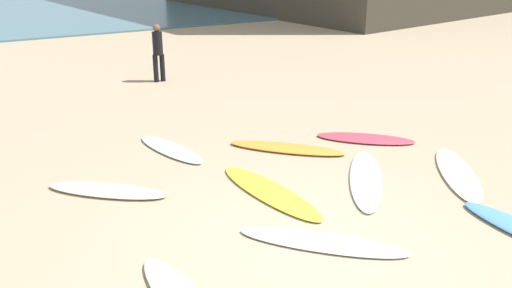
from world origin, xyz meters
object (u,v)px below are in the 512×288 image
at_px(surfboard_2, 366,179).
at_px(surfboard_7, 270,192).
at_px(surfboard_6, 171,149).
at_px(surfboard_5, 365,138).
at_px(surfboard_0, 107,190).
at_px(surfboard_3, 287,148).
at_px(surfboard_9, 458,173).
at_px(surfboard_1, 322,242).
at_px(beachgoer_near, 158,50).

distance_m(surfboard_2, surfboard_7, 1.71).
bearing_deg(surfboard_7, surfboard_6, 99.10).
relative_size(surfboard_5, surfboard_6, 1.01).
height_order(surfboard_0, surfboard_3, surfboard_0).
relative_size(surfboard_2, surfboard_9, 1.08).
distance_m(surfboard_2, surfboard_5, 1.99).
bearing_deg(surfboard_7, surfboard_1, -102.34).
bearing_deg(surfboard_3, surfboard_9, -96.36).
bearing_deg(beachgoer_near, surfboard_0, 63.99).
distance_m(surfboard_2, surfboard_9, 1.64).
height_order(surfboard_1, beachgoer_near, beachgoer_near).
xyz_separation_m(surfboard_7, beachgoer_near, (1.02, 7.84, 0.86)).
height_order(surfboard_2, surfboard_7, same).
bearing_deg(surfboard_5, beachgoer_near, -121.66).
relative_size(surfboard_0, surfboard_3, 0.89).
bearing_deg(surfboard_0, surfboard_3, 133.99).
height_order(surfboard_7, beachgoer_near, beachgoer_near).
bearing_deg(surfboard_9, surfboard_6, 173.88).
bearing_deg(surfboard_1, beachgoer_near, -141.59).
bearing_deg(surfboard_3, surfboard_6, 107.02).
xyz_separation_m(surfboard_5, beachgoer_near, (-1.93, 6.68, 0.86)).
distance_m(surfboard_3, surfboard_6, 2.24).
bearing_deg(beachgoer_near, surfboard_3, 92.86).
distance_m(surfboard_2, surfboard_3, 1.88).
height_order(surfboard_5, surfboard_6, surfboard_6).
distance_m(surfboard_3, surfboard_9, 3.12).
distance_m(surfboard_0, beachgoer_near, 7.35).
height_order(surfboard_0, surfboard_2, surfboard_0).
relative_size(surfboard_0, surfboard_9, 0.86).
relative_size(surfboard_0, surfboard_2, 0.80).
bearing_deg(surfboard_5, surfboard_3, -58.54).
relative_size(surfboard_2, surfboard_6, 1.31).
relative_size(surfboard_1, surfboard_9, 0.97).
bearing_deg(surfboard_7, surfboard_9, -23.28).
xyz_separation_m(surfboard_0, surfboard_6, (1.55, 1.23, -0.01)).
xyz_separation_m(surfboard_0, surfboard_1, (2.08, -2.96, -0.01)).
xyz_separation_m(surfboard_1, surfboard_2, (1.85, 1.29, 0.00)).
bearing_deg(surfboard_2, surfboard_1, -106.32).
relative_size(surfboard_5, surfboard_9, 0.83).
bearing_deg(surfboard_2, surfboard_7, -153.45).
distance_m(surfboard_1, beachgoer_near, 9.60).
height_order(surfboard_9, beachgoer_near, beachgoer_near).
relative_size(surfboard_1, surfboard_2, 0.90).
relative_size(surfboard_1, beachgoer_near, 1.41).
bearing_deg(surfboard_9, surfboard_3, 164.13).
height_order(surfboard_0, surfboard_7, surfboard_0).
bearing_deg(surfboard_1, surfboard_5, 177.51).
bearing_deg(surfboard_3, beachgoer_near, 47.76).
distance_m(surfboard_0, surfboard_6, 1.98).
distance_m(surfboard_0, surfboard_2, 4.27).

